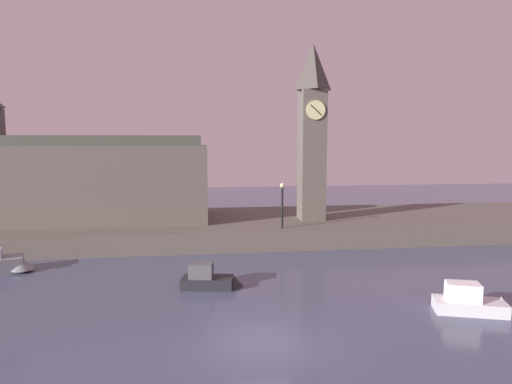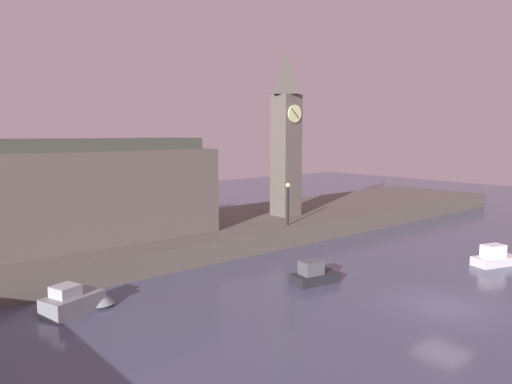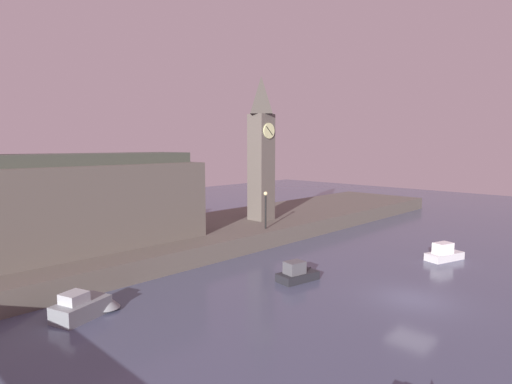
{
  "view_description": "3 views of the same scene",
  "coord_description": "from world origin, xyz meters",
  "px_view_note": "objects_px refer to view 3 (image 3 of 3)",
  "views": [
    {
      "loc": [
        -2.41,
        -16.31,
        7.87
      ],
      "look_at": [
        2.04,
        17.98,
        3.91
      ],
      "focal_mm": 30.79,
      "sensor_mm": 36.0,
      "label": 1
    },
    {
      "loc": [
        -22.44,
        -11.87,
        8.77
      ],
      "look_at": [
        -0.08,
        14.66,
        4.49
      ],
      "focal_mm": 33.9,
      "sensor_mm": 36.0,
      "label": 2
    },
    {
      "loc": [
        -23.06,
        -9.69,
        8.99
      ],
      "look_at": [
        4.56,
        17.28,
        4.58
      ],
      "focal_mm": 28.98,
      "sensor_mm": 36.0,
      "label": 3
    }
  ],
  "objects_px": {
    "clock_tower": "(261,146)",
    "boat_cruiser_grey": "(87,306)",
    "streetlamp": "(266,205)",
    "boat_ferry_white": "(446,253)",
    "parliament_hall": "(73,202)",
    "boat_barge_dark": "(300,273)"
  },
  "relations": [
    {
      "from": "boat_ferry_white",
      "to": "boat_barge_dark",
      "type": "xyz_separation_m",
      "value": [
        -11.98,
        5.14,
        -0.03
      ]
    },
    {
      "from": "streetlamp",
      "to": "boat_barge_dark",
      "type": "relative_size",
      "value": 0.94
    },
    {
      "from": "boat_ferry_white",
      "to": "boat_barge_dark",
      "type": "distance_m",
      "value": 13.03
    },
    {
      "from": "boat_cruiser_grey",
      "to": "boat_ferry_white",
      "type": "distance_m",
      "value": 26.31
    },
    {
      "from": "boat_cruiser_grey",
      "to": "boat_barge_dark",
      "type": "height_order",
      "value": "boat_cruiser_grey"
    },
    {
      "from": "clock_tower",
      "to": "boat_cruiser_grey",
      "type": "height_order",
      "value": "clock_tower"
    },
    {
      "from": "boat_cruiser_grey",
      "to": "boat_ferry_white",
      "type": "relative_size",
      "value": 0.97
    },
    {
      "from": "streetlamp",
      "to": "boat_cruiser_grey",
      "type": "relative_size",
      "value": 0.87
    },
    {
      "from": "boat_barge_dark",
      "to": "parliament_hall",
      "type": "bearing_deg",
      "value": 125.06
    },
    {
      "from": "streetlamp",
      "to": "boat_barge_dark",
      "type": "xyz_separation_m",
      "value": [
        -5.4,
        -8.22,
        -3.19
      ]
    },
    {
      "from": "streetlamp",
      "to": "parliament_hall",
      "type": "bearing_deg",
      "value": 160.68
    },
    {
      "from": "boat_ferry_white",
      "to": "streetlamp",
      "type": "bearing_deg",
      "value": 116.22
    },
    {
      "from": "parliament_hall",
      "to": "streetlamp",
      "type": "relative_size",
      "value": 5.37
    },
    {
      "from": "boat_cruiser_grey",
      "to": "boat_ferry_white",
      "type": "bearing_deg",
      "value": -21.22
    },
    {
      "from": "boat_cruiser_grey",
      "to": "boat_ferry_white",
      "type": "xyz_separation_m",
      "value": [
        24.53,
        -9.53,
        -0.06
      ]
    },
    {
      "from": "parliament_hall",
      "to": "boat_cruiser_grey",
      "type": "bearing_deg",
      "value": -109.18
    },
    {
      "from": "clock_tower",
      "to": "boat_cruiser_grey",
      "type": "xyz_separation_m",
      "value": [
        -21.05,
        -7.33,
        -8.32
      ]
    },
    {
      "from": "clock_tower",
      "to": "boat_ferry_white",
      "type": "bearing_deg",
      "value": -78.34
    },
    {
      "from": "clock_tower",
      "to": "parliament_hall",
      "type": "bearing_deg",
      "value": 174.61
    },
    {
      "from": "streetlamp",
      "to": "boat_ferry_white",
      "type": "distance_m",
      "value": 15.22
    },
    {
      "from": "clock_tower",
      "to": "boat_ferry_white",
      "type": "relative_size",
      "value": 3.56
    },
    {
      "from": "parliament_hall",
      "to": "boat_cruiser_grey",
      "type": "distance_m",
      "value": 10.49
    }
  ]
}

